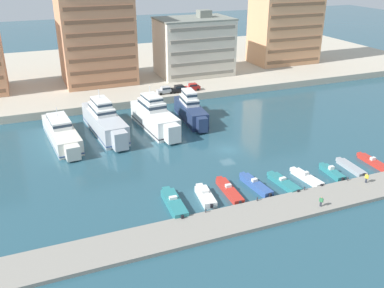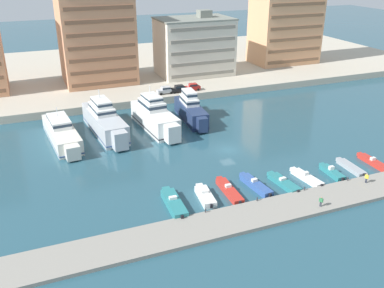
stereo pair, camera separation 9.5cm
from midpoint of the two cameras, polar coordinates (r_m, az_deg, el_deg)
name	(u,v)px [view 1 (the left image)]	position (r m, az deg, el deg)	size (l,w,h in m)	color
ground_plane	(228,150)	(80.76, 4.76, -0.83)	(400.00, 400.00, 0.00)	#285160
quay_promenade	(136,68)	(138.78, -7.45, 10.01)	(180.00, 70.00, 1.80)	#BCB29E
pier_dock	(294,206)	(64.42, 13.40, -8.04)	(120.00, 6.28, 0.54)	gray
yacht_ivory_far_left	(62,133)	(87.52, -17.02, 1.45)	(6.06, 20.74, 6.27)	silver
yacht_silver_left	(105,121)	(89.42, -11.60, 3.02)	(6.31, 21.67, 8.56)	silver
yacht_white_mid_left	(155,117)	(90.15, -5.00, 3.64)	(6.27, 19.50, 8.70)	white
yacht_navy_center_left	(191,110)	(94.56, -0.20, 4.55)	(4.90, 17.15, 8.29)	navy
motorboat_teal_far_left	(174,203)	(62.84, -2.48, -7.89)	(2.45, 8.65, 1.50)	teal
motorboat_white_left	(205,196)	(64.67, 1.73, -6.94)	(2.52, 6.68, 1.40)	white
motorboat_red_mid_left	(229,190)	(66.45, 4.94, -6.19)	(2.03, 8.41, 1.28)	red
motorboat_blue_center_left	(256,185)	(68.36, 8.43, -5.40)	(2.24, 8.00, 1.41)	#33569E
motorboat_teal_center	(284,182)	(70.05, 12.07, -5.04)	(2.48, 7.47, 1.13)	teal
motorboat_white_center_right	(307,177)	(72.47, 14.99, -4.32)	(2.35, 7.26, 1.25)	white
motorboat_teal_mid_right	(332,172)	(75.27, 18.10, -3.56)	(1.80, 6.20, 1.43)	teal
motorboat_grey_right	(351,167)	(78.22, 20.37, -2.92)	(1.91, 7.07, 0.80)	#9EA3A8
motorboat_red_far_right	(374,162)	(81.40, 23.04, -2.27)	(1.76, 7.77, 1.21)	red
car_silver_far_left	(165,90)	(108.01, -3.64, 7.21)	(4.13, 1.97, 1.80)	#B7BCC1
car_black_left	(179,88)	(109.08, -1.82, 7.41)	(4.12, 1.95, 1.80)	black
car_red_mid_left	(192,87)	(110.52, -0.01, 7.64)	(4.12, 1.95, 1.80)	red
apartment_block_left	(95,34)	(119.61, -12.77, 14.07)	(18.82, 16.56, 27.25)	tan
apartment_block_mid_left	(194,46)	(125.52, 0.24, 12.90)	(20.94, 13.94, 17.88)	silver
apartment_block_center_left	(286,18)	(142.41, 12.34, 16.06)	(20.62, 12.79, 29.51)	tan
pedestrian_near_edge	(321,201)	(64.33, 16.81, -7.25)	(0.43, 0.50, 1.58)	#282D3D
pedestrian_mid_deck	(367,177)	(73.10, 22.23, -4.12)	(0.35, 0.60, 1.64)	#282D3D
bollard_west	(206,210)	(60.65, 1.79, -8.83)	(0.20, 0.20, 0.61)	#2D2D33
bollard_west_mid	(257,199)	(63.97, 8.66, -7.24)	(0.20, 0.20, 0.61)	#2D2D33
bollard_east_mid	(304,188)	(68.14, 14.73, -5.73)	(0.20, 0.20, 0.61)	#2D2D33
bollard_east	(348,179)	(73.02, 20.02, -4.37)	(0.20, 0.20, 0.61)	#2D2D33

